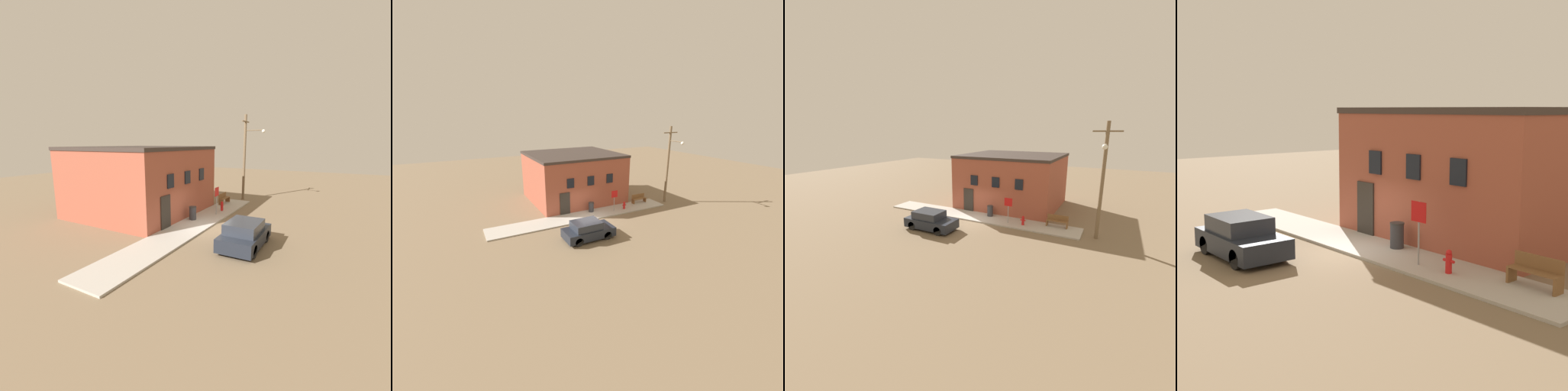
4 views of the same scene
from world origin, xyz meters
The scene contains 9 objects.
ground_plane centered at (0.00, 0.00, 0.00)m, with size 80.00×80.00×0.00m, color #7A664C.
sidewalk centered at (0.00, 1.16, 0.05)m, with size 17.50×2.33×0.10m.
brick_building centered at (1.31, 6.46, 2.57)m, with size 9.20×8.39×5.13m.
fire_hydrant centered at (4.35, 0.92, 0.47)m, with size 0.43×0.20×0.74m.
stop_sign centered at (3.10, 0.84, 1.55)m, with size 0.66×0.06×2.07m.
bench centered at (6.83, 1.80, 0.56)m, with size 1.61×0.44×0.91m.
trash_bin centered at (1.07, 1.75, 0.57)m, with size 0.52×0.52×0.94m.
utility_pole centered at (9.71, 0.86, 4.31)m, with size 1.80×1.99×7.98m.
parked_car centered at (-1.73, -2.95, 0.68)m, with size 3.87×1.85×1.43m.
Camera 2 is at (-10.13, -19.10, 9.26)m, focal length 24.00 mm.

